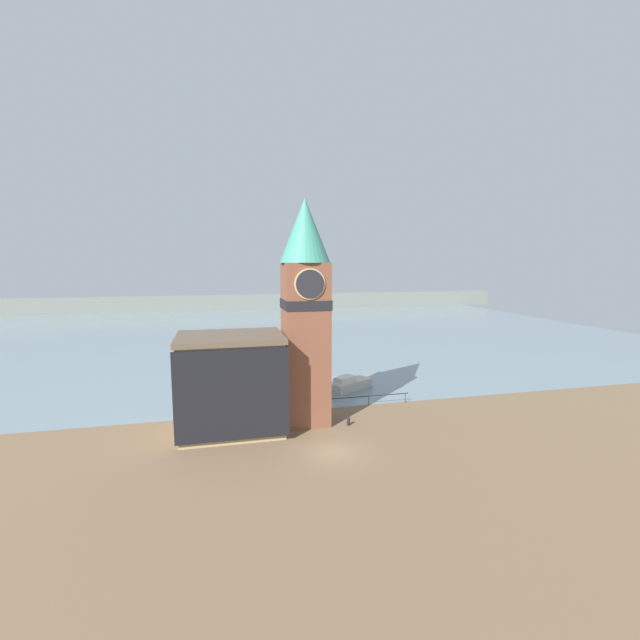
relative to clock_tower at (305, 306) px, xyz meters
The scene contains 8 objects.
ground_plane 13.40m from the clock_tower, 84.32° to the right, with size 160.00×160.00×0.00m, color brown.
water 64.33m from the clock_tower, 89.35° to the left, with size 160.00×120.00×0.00m.
far_shoreline 103.70m from the clock_tower, 89.60° to the left, with size 180.00×3.00×5.00m.
pier_railing 13.21m from the clock_tower, 21.99° to the left, with size 9.14×0.08×1.09m.
clock_tower is the anchor object (origin of this frame).
pier_building 9.81m from the clock_tower, behind, with size 9.55×7.38×8.95m.
boat_near 15.85m from the clock_tower, 51.50° to the left, with size 6.04×4.70×1.80m.
mooring_bollard_near 11.65m from the clock_tower, 26.65° to the right, with size 0.33×0.33×0.79m.
Camera 1 is at (-8.70, -32.08, 15.32)m, focal length 24.00 mm.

